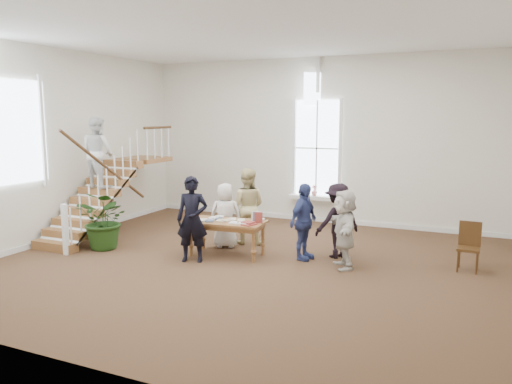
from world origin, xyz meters
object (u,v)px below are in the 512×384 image
at_px(woman_cluster_c, 344,229).
at_px(woman_cluster_b, 338,221).
at_px(side_chair, 469,244).
at_px(police_officer, 192,219).
at_px(woman_cluster_a, 304,222).
at_px(floor_plant, 105,220).
at_px(library_table, 227,225).
at_px(elderly_woman, 225,215).
at_px(person_yellow, 247,206).

bearing_deg(woman_cluster_c, woman_cluster_b, 178.49).
distance_m(woman_cluster_b, side_chair, 2.55).
distance_m(police_officer, woman_cluster_a, 2.27).
relative_size(police_officer, floor_plant, 1.32).
bearing_deg(woman_cluster_a, woman_cluster_b, -41.48).
distance_m(library_table, elderly_woman, 0.70).
bearing_deg(woman_cluster_a, library_table, 115.82).
relative_size(woman_cluster_a, side_chair, 1.69).
bearing_deg(police_officer, woman_cluster_c, -2.33).
relative_size(woman_cluster_a, floor_plant, 1.20).
xyz_separation_m(person_yellow, side_chair, (4.75, -0.09, -0.36)).
bearing_deg(elderly_woman, woman_cluster_a, 151.59).
relative_size(police_officer, woman_cluster_b, 1.12).
relative_size(woman_cluster_c, side_chair, 1.65).
bearing_deg(floor_plant, woman_cluster_c, 8.98).
bearing_deg(side_chair, woman_cluster_c, -157.10).
height_order(library_table, police_officer, police_officer).
bearing_deg(police_officer, elderly_woman, 67.03).
relative_size(police_officer, person_yellow, 1.00).
distance_m(library_table, floor_plant, 2.78).
bearing_deg(floor_plant, police_officer, -0.58).
bearing_deg(woman_cluster_a, floor_plant, 115.05).
height_order(elderly_woman, woman_cluster_b, woman_cluster_b).
bearing_deg(elderly_woman, police_officer, 63.28).
height_order(elderly_woman, person_yellow, person_yellow).
xyz_separation_m(library_table, elderly_woman, (-0.36, 0.60, 0.06)).
relative_size(library_table, woman_cluster_c, 1.07).
distance_m(woman_cluster_a, woman_cluster_c, 0.92).
xyz_separation_m(police_officer, floor_plant, (-2.26, 0.02, -0.21)).
height_order(library_table, floor_plant, floor_plant).
relative_size(woman_cluster_b, woman_cluster_c, 1.01).
distance_m(library_table, woman_cluster_b, 2.32).
bearing_deg(woman_cluster_b, police_officer, -17.60).
relative_size(library_table, woman_cluster_b, 1.06).
distance_m(elderly_woman, woman_cluster_c, 2.85).
relative_size(elderly_woman, person_yellow, 0.83).
bearing_deg(elderly_woman, woman_cluster_c, 149.57).
height_order(woman_cluster_a, floor_plant, woman_cluster_a).
relative_size(police_officer, woman_cluster_c, 1.13).
distance_m(police_officer, woman_cluster_c, 3.04).
xyz_separation_m(elderly_woman, woman_cluster_b, (2.52, 0.24, 0.05)).
bearing_deg(person_yellow, elderly_woman, 45.28).
bearing_deg(woman_cluster_b, library_table, -25.92).
bearing_deg(woman_cluster_a, person_yellow, 77.93).
xyz_separation_m(woman_cluster_b, woman_cluster_c, (0.30, -0.65, -0.01)).
bearing_deg(woman_cluster_b, person_yellow, -53.95).
height_order(library_table, woman_cluster_c, woman_cluster_c).
bearing_deg(police_officer, floor_plant, 161.02).
distance_m(woman_cluster_b, woman_cluster_c, 0.72).
height_order(library_table, person_yellow, person_yellow).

